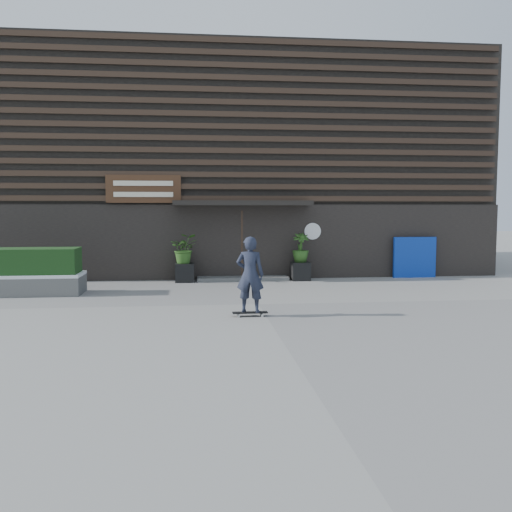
{
  "coord_description": "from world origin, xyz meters",
  "views": [
    {
      "loc": [
        -1.53,
        -13.5,
        2.39
      ],
      "look_at": [
        0.07,
        1.2,
        1.1
      ],
      "focal_mm": 38.81,
      "sensor_mm": 36.0,
      "label": 1
    }
  ],
  "objects": [
    {
      "name": "snow_layer",
      "position": [
        -6.44,
        2.26,
        0.54
      ],
      "size": [
        3.5,
        1.2,
        0.08
      ],
      "primitive_type": "cube",
      "color": "white",
      "rests_on": "raised_bed"
    },
    {
      "name": "blue_tarp",
      "position": [
        5.94,
        4.7,
        0.7
      ],
      "size": [
        1.49,
        0.13,
        1.39
      ],
      "primitive_type": "cube",
      "rotation": [
        0.0,
        0.0,
        0.0
      ],
      "color": "#0C2FA1",
      "rests_on": "ground"
    },
    {
      "name": "planter_pot_left",
      "position": [
        -1.9,
        4.4,
        0.3
      ],
      "size": [
        0.6,
        0.6,
        0.6
      ],
      "primitive_type": "cube",
      "color": "black",
      "rests_on": "ground"
    },
    {
      "name": "raised_bed",
      "position": [
        -6.44,
        2.26,
        0.25
      ],
      "size": [
        3.5,
        1.2,
        0.5
      ],
      "primitive_type": "cube",
      "color": "#4F4F4D",
      "rests_on": "ground"
    },
    {
      "name": "bamboo_right",
      "position": [
        1.9,
        4.4,
        1.08
      ],
      "size": [
        0.54,
        0.54,
        0.96
      ],
      "primitive_type": "imported",
      "color": "#2D591E",
      "rests_on": "planter_pot_right"
    },
    {
      "name": "hedge",
      "position": [
        -6.44,
        2.26,
        0.93
      ],
      "size": [
        3.3,
        1.0,
        0.7
      ],
      "primitive_type": "cube",
      "color": "#153513",
      "rests_on": "snow_layer"
    },
    {
      "name": "entrance_step",
      "position": [
        0.0,
        4.6,
        0.06
      ],
      "size": [
        3.0,
        0.8,
        0.12
      ],
      "primitive_type": "cube",
      "color": "#4F4F4C",
      "rests_on": "ground"
    },
    {
      "name": "planter_pot_right",
      "position": [
        1.9,
        4.4,
        0.3
      ],
      "size": [
        0.6,
        0.6,
        0.6
      ],
      "primitive_type": "cube",
      "color": "black",
      "rests_on": "ground"
    },
    {
      "name": "ground",
      "position": [
        0.0,
        0.0,
        0.0
      ],
      "size": [
        80.0,
        80.0,
        0.0
      ],
      "primitive_type": "plane",
      "color": "gray",
      "rests_on": "ground"
    },
    {
      "name": "skateboarder",
      "position": [
        -0.35,
        -1.51,
        0.93
      ],
      "size": [
        0.78,
        0.54,
        1.77
      ],
      "color": "black",
      "rests_on": "ground"
    },
    {
      "name": "building",
      "position": [
        -0.0,
        9.96,
        3.99
      ],
      "size": [
        18.0,
        11.0,
        8.0
      ],
      "color": "black",
      "rests_on": "ground"
    },
    {
      "name": "bamboo_left",
      "position": [
        -1.9,
        4.4,
        1.08
      ],
      "size": [
        0.86,
        0.75,
        0.96
      ],
      "primitive_type": "imported",
      "color": "#2D591E",
      "rests_on": "planter_pot_left"
    }
  ]
}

